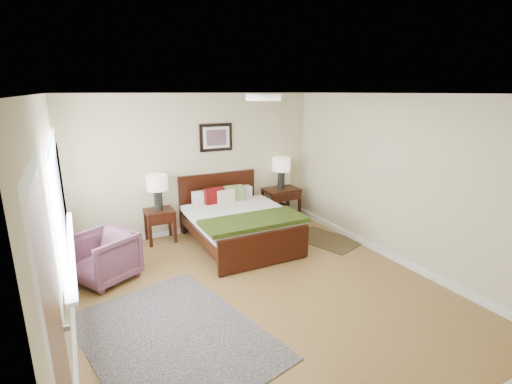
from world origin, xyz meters
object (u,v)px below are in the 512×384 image
lamp_left (157,185)px  armchair (104,257)px  lamp_right (281,167)px  bed (238,217)px  nightstand_right (281,201)px  rug_persian (173,336)px  nightstand_left (160,217)px

lamp_left → armchair: size_ratio=0.81×
lamp_right → armchair: size_ratio=0.81×
bed → armchair: size_ratio=2.59×
nightstand_right → lamp_left: (-2.42, 0.01, 0.60)m
armchair → nightstand_right: bearing=77.5°
rug_persian → bed: bearing=37.0°
rug_persian → nightstand_right: bearing=29.5°
nightstand_left → lamp_left: bearing=90.0°
lamp_right → rug_persian: (-2.91, -2.68, -1.09)m
bed → lamp_left: lamp_left is taller
bed → nightstand_right: bed is taller
bed → nightstand_left: bearing=148.5°
nightstand_left → armchair: size_ratio=0.76×
lamp_right → rug_persian: bearing=-137.3°
lamp_right → armchair: bearing=-163.0°
nightstand_left → lamp_left: 0.55m
nightstand_left → lamp_right: (2.42, 0.02, 0.65)m
nightstand_left → armchair: 1.44m
armchair → lamp_right: bearing=77.7°
nightstand_left → nightstand_right: 2.42m
nightstand_left → armchair: (-1.00, -1.02, -0.11)m
bed → armchair: bed is taller
nightstand_left → armchair: bearing=-134.3°
bed → rug_persian: 2.60m
armchair → bed: bearing=69.2°
nightstand_left → nightstand_right: bearing=0.2°
nightstand_right → lamp_right: 0.70m
bed → lamp_right: lamp_right is taller
nightstand_right → lamp_right: lamp_right is taller
bed → rug_persian: size_ratio=0.85×
nightstand_left → rug_persian: bearing=-100.5°
nightstand_right → lamp_left: bearing=179.7°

